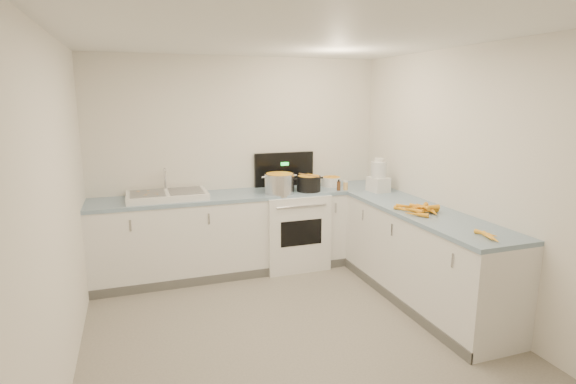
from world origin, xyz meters
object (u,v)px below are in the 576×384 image
object	(u,v)px
stove	(292,227)
spice_jar	(346,186)
black_pot	(309,184)
mixing_bowl	(331,182)
food_processor	(378,177)
steel_pot	(280,184)
sink	(167,195)
extract_bottle	(339,186)

from	to	relation	value
stove	spice_jar	size ratio (longest dim) A/B	14.30
black_pot	mixing_bowl	xyz separation A→B (m)	(0.38, 0.19, -0.02)
food_processor	stove	bearing A→B (deg)	156.04
stove	steel_pot	bearing A→B (deg)	-146.70
sink	steel_pot	size ratio (longest dim) A/B	2.52
black_pot	food_processor	bearing A→B (deg)	-20.83
black_pot	spice_jar	size ratio (longest dim) A/B	2.96
spice_jar	food_processor	bearing A→B (deg)	-33.35
black_pot	extract_bottle	world-z (taller)	black_pot
black_pot	mixing_bowl	size ratio (longest dim) A/B	1.13
sink	black_pot	bearing A→B (deg)	-4.93
stove	mixing_bowl	xyz separation A→B (m)	(0.55, 0.07, 0.52)
mixing_bowl	spice_jar	xyz separation A→B (m)	(0.06, -0.27, -0.01)
steel_pot	extract_bottle	bearing A→B (deg)	-6.32
black_pot	spice_jar	bearing A→B (deg)	-10.20
extract_bottle	food_processor	bearing A→B (deg)	-26.54
steel_pot	spice_jar	bearing A→B (deg)	-5.29
sink	stove	bearing A→B (deg)	-0.62
stove	sink	world-z (taller)	stove
sink	black_pot	xyz separation A→B (m)	(1.62, -0.14, 0.04)
stove	black_pot	size ratio (longest dim) A/B	4.83
sink	mixing_bowl	world-z (taller)	sink
spice_jar	food_processor	xyz separation A→B (m)	(0.32, -0.21, 0.12)
extract_bottle	food_processor	size ratio (longest dim) A/B	0.27
extract_bottle	spice_jar	bearing A→B (deg)	2.68
steel_pot	mixing_bowl	world-z (taller)	steel_pot
steel_pot	mixing_bowl	distance (m)	0.77
stove	black_pot	distance (m)	0.59
stove	steel_pot	distance (m)	0.62
steel_pot	spice_jar	world-z (taller)	steel_pot
steel_pot	food_processor	size ratio (longest dim) A/B	0.86
stove	black_pot	bearing A→B (deg)	-36.27
steel_pot	mixing_bowl	bearing A→B (deg)	14.65
stove	extract_bottle	distance (m)	0.76
steel_pot	mixing_bowl	xyz separation A→B (m)	(0.75, 0.19, -0.05)
stove	food_processor	size ratio (longest dim) A/B	3.43
sink	extract_bottle	xyz separation A→B (m)	(1.97, -0.22, 0.02)
sink	food_processor	world-z (taller)	food_processor
sink	spice_jar	xyz separation A→B (m)	(2.06, -0.22, 0.01)
extract_bottle	spice_jar	distance (m)	0.09
food_processor	steel_pot	bearing A→B (deg)	165.79
mixing_bowl	spice_jar	distance (m)	0.28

